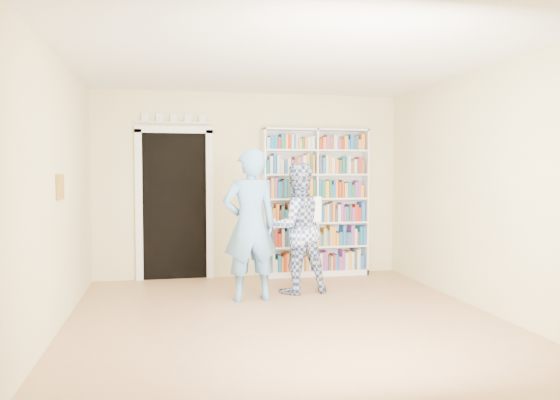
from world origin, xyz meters
name	(u,v)px	position (x,y,z in m)	size (l,w,h in m)	color
floor	(286,320)	(0.00, 0.00, 0.00)	(5.00, 5.00, 0.00)	#AB7752
ceiling	(286,59)	(0.00, 0.00, 2.70)	(5.00, 5.00, 0.00)	white
wall_back	(250,185)	(0.00, 2.50, 1.35)	(4.50, 4.50, 0.00)	beige
wall_left	(54,193)	(-2.25, 0.00, 1.35)	(5.00, 5.00, 0.00)	beige
wall_right	(483,190)	(2.25, 0.00, 1.35)	(5.00, 5.00, 0.00)	beige
bookshelf	(315,202)	(0.95, 2.34, 1.10)	(1.59, 0.30, 2.18)	white
doorway	(175,197)	(-1.10, 2.48, 1.18)	(1.10, 0.08, 2.43)	black
wall_art	(60,187)	(-2.23, 0.20, 1.40)	(0.03, 0.25, 0.25)	brown
man_blue	(250,225)	(-0.23, 0.95, 0.91)	(0.66, 0.44, 1.82)	#5F99D4
man_plaid	(297,228)	(0.42, 1.26, 0.83)	(0.81, 0.63, 1.66)	#2C4788
paper_sheet	(313,209)	(0.58, 1.10, 1.08)	(0.23, 0.01, 0.32)	white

